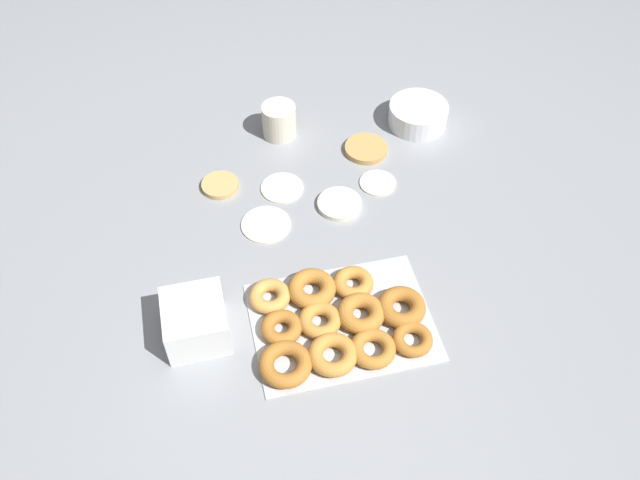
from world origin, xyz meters
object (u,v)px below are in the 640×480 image
Objects in this scene: donut_tray at (337,321)px; paper_cup at (279,121)px; batter_bowl at (418,115)px; pancake_3 at (220,185)px; pancake_2 at (266,224)px; pancake_5 at (378,182)px; container_stack at (195,321)px; pancake_0 at (366,149)px; pancake_1 at (282,187)px; pancake_4 at (339,204)px.

paper_cup is at bearing 89.98° from donut_tray.
pancake_3 is at bearing -167.57° from batter_bowl.
pancake_2 is 0.32m from donut_tray.
pancake_2 and pancake_5 have the same top height.
paper_cup reaches higher than donut_tray.
pancake_5 is 0.26m from batter_bowl.
pancake_0 is at bearing 43.33° from container_stack.
paper_cup reaches higher than pancake_3.
pancake_0 is 1.05× the size of pancake_1.
pancake_1 is at bearing 61.29° from pancake_2.
paper_cup is at bearing 173.58° from batter_bowl.
donut_tray is at bearing -122.42° from batter_bowl.
pancake_2 is 0.88× the size of container_stack.
container_stack reaches higher than pancake_4.
donut_tray reaches higher than pancake_5.
pancake_4 is at bearing -155.19° from pancake_5.
pancake_3 is 0.49m from donut_tray.
pancake_4 is at bearing 37.55° from container_stack.
batter_bowl is 0.84m from container_stack.
batter_bowl reaches higher than donut_tray.
pancake_0 reaches higher than pancake_1.
paper_cup is (0.09, 0.31, 0.04)m from pancake_2.
pancake_4 is at bearing -72.80° from paper_cup.
donut_tray is at bearing -9.34° from container_stack.
paper_cup is at bearing 63.93° from container_stack.
donut_tray is at bearing -73.24° from pancake_2.
pancake_3 is 0.58× the size of batter_bowl.
pancake_2 is 0.31× the size of donut_tray.
pancake_5 is at bearing 62.31° from donut_tray.
pancake_4 is at bearing -123.55° from pancake_0.
pancake_2 is at bearing -146.82° from pancake_0.
container_stack reaches higher than pancake_2.
pancake_5 is at bearing -8.94° from pancake_1.
container_stack reaches higher than paper_cup.
pancake_0 is 0.71× the size of batter_bowl.
container_stack is (-0.10, -0.41, 0.04)m from pancake_3.
batter_bowl is at bearing 49.66° from pancake_5.
pancake_3 is 1.01× the size of pancake_5.
pancake_1 is 0.90× the size of pancake_2.
pancake_3 is at bearing 120.33° from pancake_2.
pancake_4 is at bearing -25.22° from pancake_3.
paper_cup is (0.03, 0.20, 0.04)m from pancake_1.
pancake_0 is 0.67m from container_stack.
paper_cup is (0.28, 0.58, -0.00)m from container_stack.
pancake_3 is 0.30m from pancake_4.
pancake_0 is 0.39m from pancake_3.
pancake_1 is 1.15× the size of pancake_3.
paper_cup reaches higher than batter_bowl.
pancake_4 reaches higher than pancake_2.
donut_tray is (-0.20, -0.38, 0.01)m from pancake_5.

